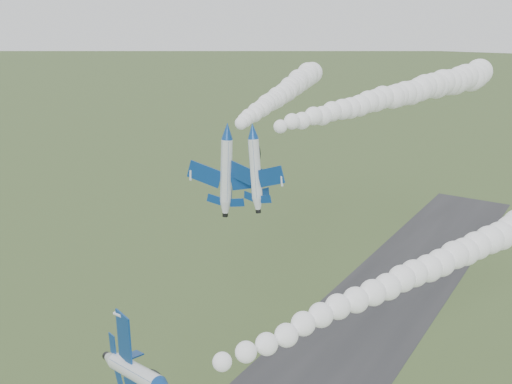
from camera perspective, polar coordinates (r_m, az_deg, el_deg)
smoke_trail_jet_lead at (r=75.62m, az=19.65°, el=-5.76°), size 28.26×72.00×4.62m
jet_pair_left at (r=73.56m, az=-2.92°, el=6.13°), size 10.88×12.68×3.19m
smoke_trail_jet_pair_left at (r=102.98m, az=2.88°, el=9.98°), size 19.22×54.91×4.66m
jet_pair_right at (r=70.64m, az=-0.38°, el=6.15°), size 9.75×11.51×2.89m
smoke_trail_jet_pair_right at (r=99.08m, az=14.41°, el=9.48°), size 18.43×66.54×5.35m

